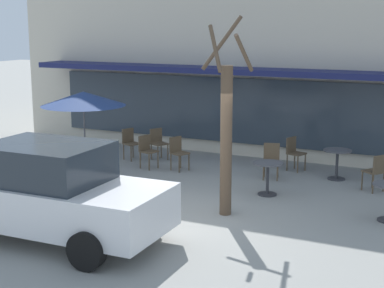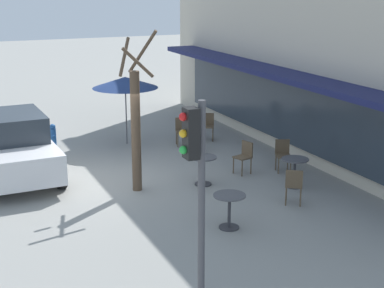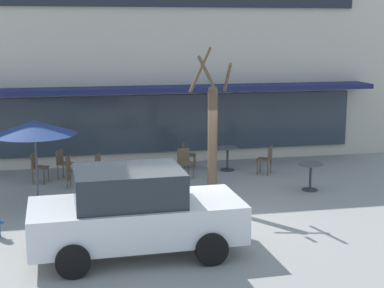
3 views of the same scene
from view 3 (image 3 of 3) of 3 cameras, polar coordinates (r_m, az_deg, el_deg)
ground_plane at (r=14.11m, az=-0.69°, el=-7.29°), size 80.00×80.00×0.00m
building_facade at (r=23.25m, az=-5.55°, el=9.82°), size 17.49×9.10×7.89m
cafe_table_near_wall at (r=16.51m, az=1.63°, el=-2.69°), size 0.70×0.70×0.76m
cafe_table_streetside at (r=18.73m, az=3.46°, el=-1.03°), size 0.70×0.70×0.76m
cafe_table_by_tree at (r=16.74m, az=11.42°, el=-2.71°), size 0.70×0.70×0.76m
patio_umbrella_green_folded at (r=15.22m, az=-15.03°, el=1.55°), size 2.10×2.10×2.20m
cafe_chair_0 at (r=17.24m, az=-8.78°, el=-2.18°), size 0.52×0.52×0.89m
cafe_chair_1 at (r=18.36m, az=7.25°, el=-1.32°), size 0.56×0.56×0.89m
cafe_chair_2 at (r=18.07m, az=-12.41°, el=-1.70°), size 0.54×0.54×0.89m
cafe_chair_3 at (r=17.79m, az=-0.70°, el=-1.63°), size 0.49×0.49×0.89m
cafe_chair_4 at (r=17.75m, az=-14.74°, el=-2.04°), size 0.51×0.51×0.89m
cafe_chair_5 at (r=17.05m, az=-11.60°, el=-2.43°), size 0.49×0.49×0.89m
cafe_chair_6 at (r=18.86m, az=-0.50°, el=-0.89°), size 0.51×0.51×0.89m
parked_sedan at (r=11.81m, az=-5.60°, el=-6.56°), size 4.25×2.11×1.76m
street_tree at (r=14.56m, az=1.97°, el=0.30°), size 1.03×1.02×4.01m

